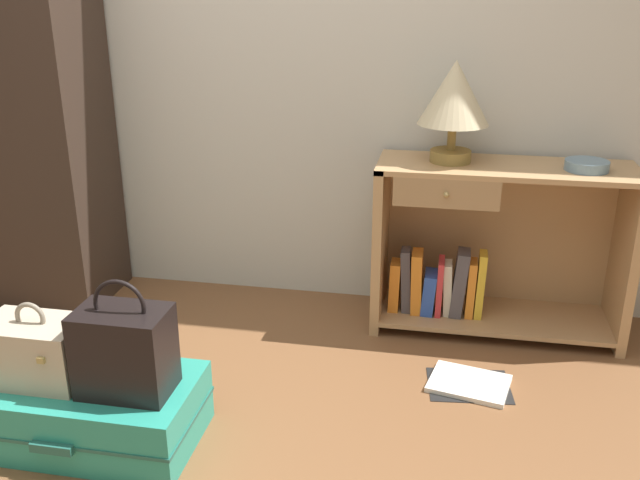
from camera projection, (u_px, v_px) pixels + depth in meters
The scene contains 8 objects.
back_wall at pixel (284, 18), 3.09m from camera, with size 6.40×0.10×2.60m, color beige.
bookshelf at pixel (487, 250), 3.03m from camera, with size 1.06×0.39×0.75m.
table_lamp at pixel (454, 97), 2.83m from camera, with size 0.29×0.29×0.42m.
bowl at pixel (587, 165), 2.79m from camera, with size 0.17×0.17×0.04m, color slate.
suitcase_large at pixel (86, 409), 2.35m from camera, with size 0.76×0.43×0.22m.
train_case at pixel (36, 350), 2.28m from camera, with size 0.32×0.21×0.28m.
handbag at pixel (125, 350), 2.20m from camera, with size 0.29×0.19×0.39m.
open_book_on_floor at pixel (469, 384), 2.68m from camera, with size 0.34×0.28×0.02m.
Camera 1 is at (0.76, -1.65, 1.48)m, focal length 39.18 mm.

